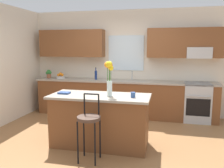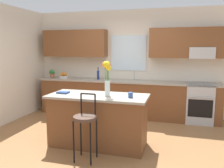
% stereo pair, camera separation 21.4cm
% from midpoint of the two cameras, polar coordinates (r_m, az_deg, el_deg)
% --- Properties ---
extents(ground_plane, '(14.00, 14.00, 0.00)m').
position_cam_midpoint_polar(ground_plane, '(4.54, -2.52, -13.65)').
color(ground_plane, olive).
extents(back_wall_assembly, '(5.60, 0.50, 2.70)m').
position_cam_midpoint_polar(back_wall_assembly, '(6.13, 2.74, 6.71)').
color(back_wall_assembly, beige).
rests_on(back_wall_assembly, ground).
extents(counter_run, '(4.56, 0.64, 0.92)m').
position_cam_midpoint_polar(counter_run, '(5.99, 1.86, -3.42)').
color(counter_run, brown).
rests_on(counter_run, ground).
extents(sink_faucet, '(0.02, 0.13, 0.23)m').
position_cam_midpoint_polar(sink_faucet, '(6.00, 3.88, 2.35)').
color(sink_faucet, '#B7BABC').
rests_on(sink_faucet, counter_run).
extents(oven_range, '(0.60, 0.64, 0.92)m').
position_cam_midpoint_polar(oven_range, '(5.89, 18.97, -4.18)').
color(oven_range, '#B7BABC').
rests_on(oven_range, ground).
extents(kitchen_island, '(1.75, 0.76, 0.92)m').
position_cam_midpoint_polar(kitchen_island, '(4.20, -4.45, -8.84)').
color(kitchen_island, brown).
rests_on(kitchen_island, ground).
extents(bar_stool_near, '(0.36, 0.36, 1.04)m').
position_cam_midpoint_polar(bar_stool_near, '(3.62, -7.33, -8.98)').
color(bar_stool_near, black).
rests_on(bar_stool_near, ground).
extents(flower_vase, '(0.16, 0.16, 0.60)m').
position_cam_midpoint_polar(flower_vase, '(3.94, -2.25, 2.63)').
color(flower_vase, silver).
rests_on(flower_vase, kitchen_island).
extents(mug_ceramic, '(0.08, 0.08, 0.09)m').
position_cam_midpoint_polar(mug_ceramic, '(3.88, 3.59, -2.66)').
color(mug_ceramic, '#33518C').
rests_on(mug_ceramic, kitchen_island).
extents(cookbook, '(0.20, 0.15, 0.03)m').
position_cam_midpoint_polar(cookbook, '(4.30, -13.00, -2.12)').
color(cookbook, navy).
rests_on(cookbook, kitchen_island).
extents(fruit_bowl_oranges, '(0.24, 0.24, 0.16)m').
position_cam_midpoint_polar(fruit_bowl_oranges, '(6.47, -13.37, 1.85)').
color(fruit_bowl_oranges, silver).
rests_on(fruit_bowl_oranges, counter_run).
extents(bottle_olive_oil, '(0.06, 0.06, 0.31)m').
position_cam_midpoint_polar(bottle_olive_oil, '(6.08, -4.96, 2.27)').
color(bottle_olive_oil, navy).
rests_on(bottle_olive_oil, counter_run).
extents(potted_plant_small, '(0.18, 0.12, 0.23)m').
position_cam_midpoint_polar(potted_plant_small, '(6.62, -16.09, 2.51)').
color(potted_plant_small, '#9E5B3D').
rests_on(potted_plant_small, counter_run).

